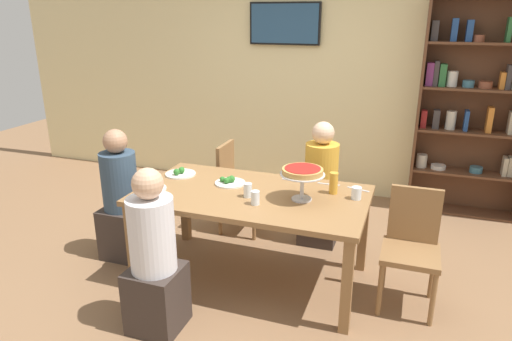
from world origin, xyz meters
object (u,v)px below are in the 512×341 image
(television, at_px, (285,24))
(salad_plate_spare, at_px, (149,188))
(deep_dish_pizza_stand, at_px, (302,173))
(cutlery_knife_near, at_px, (329,184))
(water_glass_clear_far, at_px, (255,198))
(water_glass_clear_near, at_px, (247,190))
(diner_near_left, at_px, (154,263))
(water_glass_clear_spare, at_px, (356,193))
(salad_plate_far_diner, at_px, (180,173))
(beer_glass_amber_tall, at_px, (334,183))
(dining_table, at_px, (252,203))
(chair_head_east, at_px, (412,243))
(diner_head_west, at_px, (122,204))
(bookshelf, at_px, (473,107))
(salad_plate_near_diner, at_px, (229,182))
(cutlery_fork_near, at_px, (292,181))
(chair_far_left, at_px, (236,183))
(cutlery_fork_far, at_px, (358,189))
(diner_far_right, at_px, (320,192))

(television, bearing_deg, salad_plate_spare, -99.90)
(deep_dish_pizza_stand, bearing_deg, cutlery_knife_near, 71.46)
(water_glass_clear_far, bearing_deg, water_glass_clear_near, 132.11)
(television, bearing_deg, cutlery_knife_near, -62.68)
(diner_near_left, xyz_separation_m, water_glass_clear_spare, (1.16, 0.94, 0.29))
(television, xyz_separation_m, salad_plate_far_diner, (-0.35, -1.92, -1.18))
(water_glass_clear_spare, distance_m, cutlery_knife_near, 0.34)
(salad_plate_far_diner, relative_size, water_glass_clear_far, 2.51)
(salad_plate_spare, height_order, beer_glass_amber_tall, beer_glass_amber_tall)
(television, distance_m, water_glass_clear_near, 2.50)
(dining_table, distance_m, chair_head_east, 1.21)
(salad_plate_spare, distance_m, cutlery_knife_near, 1.42)
(diner_head_west, distance_m, salad_plate_spare, 0.52)
(bookshelf, height_order, water_glass_clear_near, bookshelf)
(dining_table, xyz_separation_m, chair_head_east, (1.19, 0.08, -0.17))
(bookshelf, relative_size, salad_plate_near_diner, 8.97)
(water_glass_clear_spare, height_order, cutlery_fork_near, water_glass_clear_spare)
(water_glass_clear_near, bearing_deg, bookshelf, 51.56)
(salad_plate_near_diner, bearing_deg, cutlery_fork_near, 27.46)
(cutlery_knife_near, bearing_deg, diner_head_west, 12.30)
(diner_head_west, xyz_separation_m, salad_plate_far_diner, (0.47, 0.21, 0.27))
(television, xyz_separation_m, water_glass_clear_far, (0.47, -2.30, -1.14))
(chair_far_left, relative_size, salad_plate_far_diner, 3.38)
(cutlery_fork_near, bearing_deg, beer_glass_amber_tall, 164.79)
(beer_glass_amber_tall, height_order, cutlery_knife_near, beer_glass_amber_tall)
(deep_dish_pizza_stand, bearing_deg, cutlery_fork_far, 43.17)
(bookshelf, height_order, diner_head_west, bookshelf)
(chair_head_east, height_order, chair_far_left, same)
(diner_head_west, relative_size, chair_head_east, 1.32)
(chair_far_left, xyz_separation_m, water_glass_clear_far, (0.55, -0.99, 0.31))
(diner_head_west, distance_m, water_glass_clear_far, 1.33)
(diner_far_right, bearing_deg, cutlery_knife_near, 18.88)
(water_glass_clear_near, distance_m, water_glass_clear_spare, 0.81)
(salad_plate_near_diner, height_order, water_glass_clear_far, water_glass_clear_far)
(cutlery_fork_near, relative_size, cutlery_knife_near, 1.00)
(beer_glass_amber_tall, relative_size, cutlery_fork_far, 0.92)
(chair_head_east, height_order, beer_glass_amber_tall, beer_glass_amber_tall)
(water_glass_clear_spare, bearing_deg, salad_plate_far_diner, 178.50)
(water_glass_clear_far, bearing_deg, cutlery_fork_far, 39.31)
(dining_table, height_order, salad_plate_near_diner, salad_plate_near_diner)
(chair_far_left, relative_size, cutlery_fork_near, 4.83)
(dining_table, height_order, chair_far_left, chair_far_left)
(chair_far_left, xyz_separation_m, salad_plate_far_diner, (-0.27, -0.61, 0.27))
(diner_far_right, xyz_separation_m, beer_glass_amber_tall, (0.22, -0.61, 0.33))
(water_glass_clear_near, bearing_deg, beer_glass_amber_tall, 25.83)
(chair_head_east, bearing_deg, salad_plate_far_diner, -3.20)
(diner_near_left, bearing_deg, chair_far_left, 2.03)
(beer_glass_amber_tall, height_order, water_glass_clear_near, beer_glass_amber_tall)
(diner_head_west, relative_size, salad_plate_spare, 4.62)
(deep_dish_pizza_stand, height_order, salad_plate_near_diner, deep_dish_pizza_stand)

